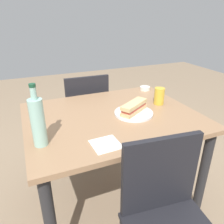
# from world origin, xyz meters

# --- Properties ---
(ground_plane) EXTENTS (8.00, 8.00, 0.00)m
(ground_plane) POSITION_xyz_m (0.00, 0.00, 0.00)
(ground_plane) COLOR #8C755B
(dining_table) EXTENTS (1.10, 0.88, 0.74)m
(dining_table) POSITION_xyz_m (0.00, 0.00, 0.63)
(dining_table) COLOR #997251
(dining_table) RESTS_ON ground
(chair_far) EXTENTS (0.41, 0.41, 0.86)m
(chair_far) POSITION_xyz_m (-0.00, 0.63, 0.49)
(chair_far) COLOR black
(chair_far) RESTS_ON ground
(chair_near) EXTENTS (0.44, 0.44, 0.86)m
(chair_near) POSITION_xyz_m (0.01, -0.63, 0.49)
(chair_near) COLOR black
(chair_near) RESTS_ON ground
(plate_near) EXTENTS (0.25, 0.25, 0.01)m
(plate_near) POSITION_xyz_m (0.13, -0.05, 0.74)
(plate_near) COLOR white
(plate_near) RESTS_ON dining_table
(baguette_sandwich_near) EXTENTS (0.23, 0.18, 0.07)m
(baguette_sandwich_near) POSITION_xyz_m (0.13, -0.05, 0.79)
(baguette_sandwich_near) COLOR #DBB77A
(baguette_sandwich_near) RESTS_ON plate_near
(knife_near) EXTENTS (0.14, 0.13, 0.01)m
(knife_near) POSITION_xyz_m (0.10, -0.01, 0.76)
(knife_near) COLOR silver
(knife_near) RESTS_ON plate_near
(water_bottle) EXTENTS (0.07, 0.07, 0.32)m
(water_bottle) POSITION_xyz_m (-0.47, -0.19, 0.87)
(water_bottle) COLOR #99C6B7
(water_bottle) RESTS_ON dining_table
(beer_glass) EXTENTS (0.07, 0.07, 0.12)m
(beer_glass) POSITION_xyz_m (0.39, 0.04, 0.80)
(beer_glass) COLOR gold
(beer_glass) RESTS_ON dining_table
(olive_bowl) EXTENTS (0.09, 0.09, 0.03)m
(olive_bowl) POSITION_xyz_m (0.46, 0.35, 0.75)
(olive_bowl) COLOR silver
(olive_bowl) RESTS_ON dining_table
(paper_napkin) EXTENTS (0.15, 0.15, 0.00)m
(paper_napkin) POSITION_xyz_m (-0.17, -0.31, 0.74)
(paper_napkin) COLOR white
(paper_napkin) RESTS_ON dining_table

